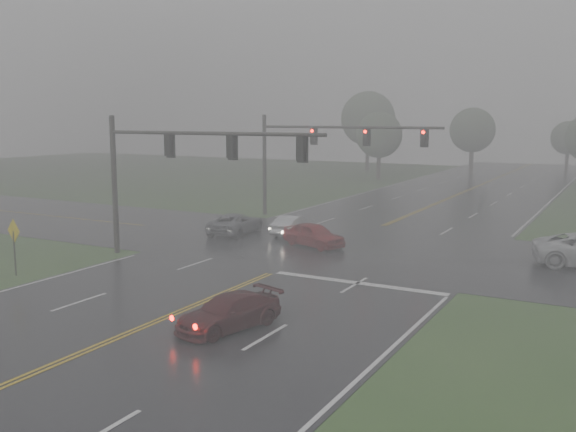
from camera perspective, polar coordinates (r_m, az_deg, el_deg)
The scene contains 15 objects.
ground at distance 21.33m, azimuth -21.45°, elevation -12.82°, with size 180.00×180.00×0.00m, color #2D4C20.
main_road at distance 36.82m, azimuth 3.07°, elevation -3.20°, with size 18.00×160.00×0.02m, color black.
cross_street at distance 38.60m, azimuth 4.35°, elevation -2.66°, with size 120.00×14.00×0.02m, color black.
stop_bar at distance 30.06m, azimuth 6.22°, elevation -5.99°, with size 8.50×0.50×0.01m, color silver.
sedan_maroon at distance 23.80m, azimuth -5.26°, elevation -9.97°, with size 1.73×4.25×1.23m, color #3A0A0E.
sedan_red at distance 38.26m, azimuth 2.30°, elevation -2.74°, with size 1.67×4.15×1.41m, color maroon.
sedan_silver at distance 41.93m, azimuth 0.45°, elevation -1.72°, with size 1.37×3.94×1.30m, color #B8BBC0.
car_grey at distance 42.61m, azimuth -4.62°, elevation -1.58°, with size 2.25×4.88×1.36m, color #55575C.
signal_gantry_near at distance 34.51m, azimuth -10.40°, elevation 4.94°, with size 13.25×0.34×7.74m.
signal_gantry_far at distance 48.27m, azimuth 2.44°, elevation 6.25°, with size 14.27×0.40×7.84m.
sign_diamond_west at distance 33.73m, azimuth -23.18°, elevation -1.78°, with size 1.14×0.28×2.78m.
tree_nw_a at distance 80.12m, azimuth 8.10°, elevation 7.15°, with size 5.68×5.68×8.34m.
tree_n_mid at distance 91.62m, azimuth 16.08°, elevation 7.34°, with size 6.11×6.11×8.97m.
tree_nw_b at distance 92.50m, azimuth 7.12°, elevation 8.58°, with size 7.69×7.69×11.30m.
tree_n_far at distance 101.43m, azimuth 23.65°, elevation 6.39°, with size 4.88×4.88×7.17m.
Camera 1 is at (15.49, -12.52, 7.63)m, focal length 40.00 mm.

